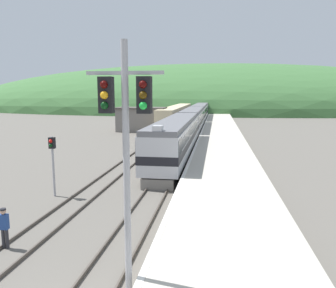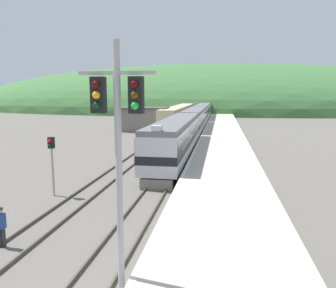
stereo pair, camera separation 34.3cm
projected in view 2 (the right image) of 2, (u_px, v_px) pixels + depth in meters
name	position (u px, v px, depth m)	size (l,w,h in m)	color
track_main	(203.00, 121.00, 76.61)	(1.52, 180.00, 0.16)	#4C443D
track_siding	(184.00, 121.00, 77.29)	(1.52, 180.00, 0.16)	#4C443D
platform	(222.00, 129.00, 56.32)	(5.74, 140.00, 1.04)	#BCB5A5
distant_hills	(211.00, 109.00, 137.27)	(216.86, 97.59, 36.69)	#3D6B38
station_shed	(143.00, 119.00, 56.98)	(8.48, 4.94, 4.17)	slate
express_train_lead_car	(177.00, 138.00, 32.24)	(2.95, 21.78, 4.41)	black
carriage_second	(195.00, 120.00, 54.07)	(2.94, 20.75, 4.05)	black
carriage_third	(203.00, 113.00, 75.17)	(2.94, 20.75, 4.05)	black
carriage_fourth	(207.00, 108.00, 96.26)	(2.94, 20.75, 4.05)	black
siding_train	(180.00, 115.00, 67.99)	(2.90, 35.51, 3.96)	black
signal_mast_main	(118.00, 139.00, 9.32)	(2.20, 0.42, 8.00)	#9E9EA3
signal_post_siding	(52.00, 153.00, 20.71)	(0.36, 0.42, 3.87)	#9E9EA3
track_worker	(1.00, 225.00, 13.91)	(0.37, 0.24, 1.77)	#2D2D33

